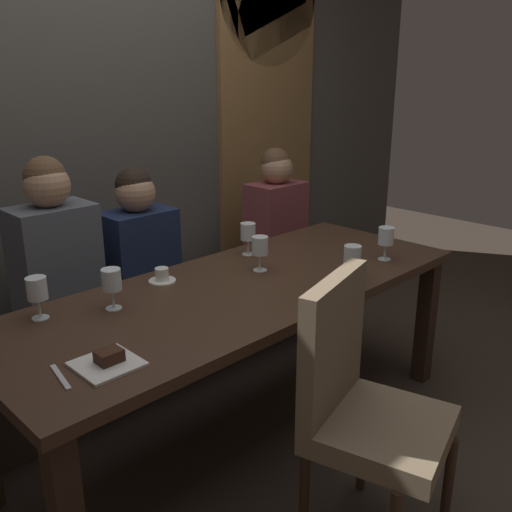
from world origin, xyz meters
TOP-DOWN VIEW (x-y plane):
  - ground at (0.00, 0.00)m, footprint 9.00×9.00m
  - back_wall_tiled at (0.00, 1.22)m, footprint 6.00×0.12m
  - arched_door at (1.35, 1.15)m, footprint 0.90×0.05m
  - dining_table at (0.00, 0.00)m, footprint 2.20×0.84m
  - banquette_bench at (0.00, 0.70)m, footprint 2.50×0.44m
  - chair_near_side at (-0.12, -0.72)m, footprint 0.54×0.54m
  - diner_redhead at (-0.50, 0.69)m, footprint 0.36×0.24m
  - diner_bearded at (-0.04, 0.72)m, footprint 0.36×0.24m
  - diner_far_end at (0.99, 0.72)m, footprint 0.36×0.24m
  - wine_glass_center_front at (0.38, -0.31)m, footprint 0.08×0.08m
  - wine_glass_end_left at (0.19, 0.08)m, footprint 0.08×0.08m
  - wine_glass_far_left at (0.74, -0.24)m, footprint 0.08×0.08m
  - wine_glass_near_left at (-0.77, 0.28)m, footprint 0.08×0.08m
  - wine_glass_far_right at (0.32, 0.29)m, footprint 0.08×0.08m
  - wine_glass_center_back at (-0.53, 0.17)m, footprint 0.08×0.08m
  - espresso_cup at (-0.22, 0.28)m, footprint 0.12×0.12m
  - dessert_plate at (-0.78, -0.21)m, footprint 0.19×0.19m
  - fork_on_table at (-0.92, -0.17)m, footprint 0.05×0.17m

SIDE VIEW (x-z plane):
  - ground at x=0.00m, z-range 0.00..0.00m
  - banquette_bench at x=0.00m, z-range 0.00..0.45m
  - chair_near_side at x=-0.12m, z-range 0.07..1.05m
  - dining_table at x=0.00m, z-range 0.28..1.02m
  - fork_on_table at x=-0.92m, z-range 0.74..0.75m
  - dessert_plate at x=-0.78m, z-range 0.73..0.78m
  - espresso_cup at x=-0.22m, z-range 0.73..0.80m
  - diner_far_end at x=0.99m, z-range 0.43..1.15m
  - diner_bearded at x=-0.04m, z-range 0.43..1.16m
  - diner_redhead at x=-0.50m, z-range 0.43..1.26m
  - wine_glass_center_front at x=0.38m, z-range 0.77..0.93m
  - wine_glass_center_back at x=-0.53m, z-range 0.77..0.93m
  - wine_glass_far_left at x=0.74m, z-range 0.77..0.93m
  - wine_glass_end_left at x=0.19m, z-range 0.77..0.94m
  - wine_glass_near_left at x=-0.77m, z-range 0.77..0.94m
  - wine_glass_far_right at x=0.32m, z-range 0.77..0.94m
  - arched_door at x=1.35m, z-range 0.09..2.64m
  - back_wall_tiled at x=0.00m, z-range 0.00..3.00m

